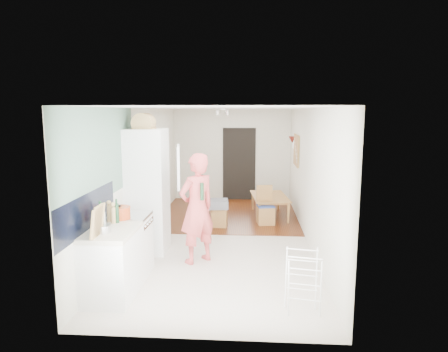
# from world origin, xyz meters

# --- Properties ---
(room_shell) EXTENTS (3.20, 7.00, 2.50)m
(room_shell) POSITION_xyz_m (0.00, 0.00, 1.25)
(room_shell) COLOR silver
(room_shell) RESTS_ON ground
(floor) EXTENTS (3.20, 7.00, 0.01)m
(floor) POSITION_xyz_m (0.00, 0.00, 0.00)
(floor) COLOR silver
(floor) RESTS_ON ground
(wood_floor_overlay) EXTENTS (3.20, 3.30, 0.01)m
(wood_floor_overlay) POSITION_xyz_m (0.00, 1.85, 0.01)
(wood_floor_overlay) COLOR #5D2B0A
(wood_floor_overlay) RESTS_ON room_shell
(sage_wall_panel) EXTENTS (0.02, 3.00, 1.30)m
(sage_wall_panel) POSITION_xyz_m (-1.59, -2.00, 1.85)
(sage_wall_panel) COLOR gray
(sage_wall_panel) RESTS_ON room_shell
(tile_splashback) EXTENTS (0.02, 1.90, 0.50)m
(tile_splashback) POSITION_xyz_m (-1.59, -2.55, 1.15)
(tile_splashback) COLOR black
(tile_splashback) RESTS_ON room_shell
(doorway_recess) EXTENTS (0.90, 0.04, 2.00)m
(doorway_recess) POSITION_xyz_m (0.20, 3.48, 1.00)
(doorway_recess) COLOR black
(doorway_recess) RESTS_ON room_shell
(base_cabinet) EXTENTS (0.60, 0.90, 0.86)m
(base_cabinet) POSITION_xyz_m (-1.30, -2.55, 0.43)
(base_cabinet) COLOR white
(base_cabinet) RESTS_ON room_shell
(worktop) EXTENTS (0.62, 0.92, 0.06)m
(worktop) POSITION_xyz_m (-1.30, -2.55, 0.89)
(worktop) COLOR beige
(worktop) RESTS_ON room_shell
(range_cooker) EXTENTS (0.60, 0.60, 0.88)m
(range_cooker) POSITION_xyz_m (-1.30, -1.80, 0.44)
(range_cooker) COLOR white
(range_cooker) RESTS_ON room_shell
(cooker_top) EXTENTS (0.60, 0.60, 0.04)m
(cooker_top) POSITION_xyz_m (-1.30, -1.80, 0.90)
(cooker_top) COLOR silver
(cooker_top) RESTS_ON room_shell
(fridge_housing) EXTENTS (0.66, 0.66, 2.15)m
(fridge_housing) POSITION_xyz_m (-1.27, -0.78, 1.07)
(fridge_housing) COLOR white
(fridge_housing) RESTS_ON room_shell
(fridge_door) EXTENTS (0.14, 0.56, 0.70)m
(fridge_door) POSITION_xyz_m (-0.66, -1.08, 1.55)
(fridge_door) COLOR white
(fridge_door) RESTS_ON room_shell
(fridge_interior) EXTENTS (0.02, 0.52, 0.66)m
(fridge_interior) POSITION_xyz_m (-0.96, -0.78, 1.55)
(fridge_interior) COLOR white
(fridge_interior) RESTS_ON room_shell
(pinboard) EXTENTS (0.03, 0.90, 0.70)m
(pinboard) POSITION_xyz_m (1.58, 1.90, 1.55)
(pinboard) COLOR tan
(pinboard) RESTS_ON room_shell
(pinboard_frame) EXTENTS (0.00, 0.94, 0.74)m
(pinboard_frame) POSITION_xyz_m (1.57, 1.90, 1.55)
(pinboard_frame) COLOR #AD7439
(pinboard_frame) RESTS_ON room_shell
(wall_sconce) EXTENTS (0.18, 0.18, 0.16)m
(wall_sconce) POSITION_xyz_m (1.54, 2.55, 1.75)
(wall_sconce) COLOR maroon
(wall_sconce) RESTS_ON room_shell
(person) EXTENTS (0.91, 0.90, 2.12)m
(person) POSITION_xyz_m (-0.34, -1.25, 1.06)
(person) COLOR #DD5352
(person) RESTS_ON floor
(dining_table) EXTENTS (0.78, 1.25, 0.42)m
(dining_table) POSITION_xyz_m (0.99, 1.70, 0.21)
(dining_table) COLOR #AD7439
(dining_table) RESTS_ON floor
(dining_chair) EXTENTS (0.40, 0.40, 0.84)m
(dining_chair) POSITION_xyz_m (0.85, 1.04, 0.42)
(dining_chair) COLOR #AD7439
(dining_chair) RESTS_ON floor
(stool) EXTENTS (0.32, 0.32, 0.41)m
(stool) POSITION_xyz_m (-0.13, 0.79, 0.21)
(stool) COLOR #AD7439
(stool) RESTS_ON floor
(grey_drape) EXTENTS (0.44, 0.44, 0.18)m
(grey_drape) POSITION_xyz_m (-0.16, 0.78, 0.50)
(grey_drape) COLOR slate
(grey_drape) RESTS_ON stool
(drying_rack) EXTENTS (0.45, 0.42, 0.77)m
(drying_rack) POSITION_xyz_m (1.16, -2.83, 0.39)
(drying_rack) COLOR white
(drying_rack) RESTS_ON floor
(bread_bin) EXTENTS (0.37, 0.35, 0.19)m
(bread_bin) POSITION_xyz_m (-1.29, -0.79, 2.25)
(bread_bin) COLOR tan
(bread_bin) RESTS_ON fridge_housing
(red_casserole) EXTENTS (0.37, 0.37, 0.18)m
(red_casserole) POSITION_xyz_m (-1.35, -2.02, 1.01)
(red_casserole) COLOR #C74419
(red_casserole) RESTS_ON cooker_top
(steel_pan) EXTENTS (0.24, 0.24, 0.10)m
(steel_pan) POSITION_xyz_m (-1.35, -2.68, 0.97)
(steel_pan) COLOR silver
(steel_pan) RESTS_ON worktop
(held_bottle) EXTENTS (0.06, 0.06, 0.28)m
(held_bottle) POSITION_xyz_m (-0.24, -1.40, 1.21)
(held_bottle) COLOR #183C20
(held_bottle) RESTS_ON person
(bottle_a) EXTENTS (0.09, 0.09, 0.31)m
(bottle_a) POSITION_xyz_m (-1.42, -2.57, 1.07)
(bottle_a) COLOR #183C20
(bottle_a) RESTS_ON worktop
(bottle_b) EXTENTS (0.06, 0.06, 0.27)m
(bottle_b) POSITION_xyz_m (-1.32, -2.23, 1.05)
(bottle_b) COLOR #183C20
(bottle_b) RESTS_ON worktop
(bottle_c) EXTENTS (0.10, 0.10, 0.22)m
(bottle_c) POSITION_xyz_m (-1.43, -2.51, 1.03)
(bottle_c) COLOR silver
(bottle_c) RESTS_ON worktop
(pepper_mill_front) EXTENTS (0.07, 0.07, 0.23)m
(pepper_mill_front) POSITION_xyz_m (-1.36, -2.26, 1.04)
(pepper_mill_front) COLOR tan
(pepper_mill_front) RESTS_ON worktop
(pepper_mill_back) EXTENTS (0.07, 0.07, 0.23)m
(pepper_mill_back) POSITION_xyz_m (-1.45, -2.16, 1.04)
(pepper_mill_back) COLOR tan
(pepper_mill_back) RESTS_ON worktop
(chopping_boards) EXTENTS (0.06, 0.30, 0.40)m
(chopping_boards) POSITION_xyz_m (-1.34, -2.87, 1.12)
(chopping_boards) COLOR tan
(chopping_boards) RESTS_ON worktop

